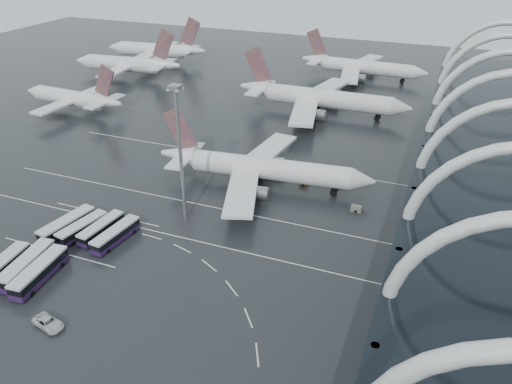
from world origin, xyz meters
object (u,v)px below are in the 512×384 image
at_px(bus_row_far_c, 39,272).
at_px(bus_row_near_c, 101,228).
at_px(floodlight_mast, 179,140).
at_px(bus_row_far_a, 2,267).
at_px(airliner_gate_c, 360,67).
at_px(bus_row_near_b, 82,228).
at_px(gse_cart_belly_b, 338,181).
at_px(jet_remote_west, 74,99).
at_px(airliner_gate_b, 319,98).
at_px(bus_row_far_b, 27,265).
at_px(gse_cart_belly_e, 304,183).
at_px(van_curve_a, 48,323).
at_px(gse_cart_belly_d, 356,209).
at_px(bus_row_near_a, 67,225).
at_px(jet_remote_mid, 129,64).
at_px(jet_remote_far, 158,50).
at_px(airliner_main, 260,168).
at_px(bus_row_near_d, 116,235).

bearing_deg(bus_row_far_c, bus_row_near_c, -9.30).
bearing_deg(floodlight_mast, bus_row_far_a, -126.81).
xyz_separation_m(airliner_gate_c, bus_row_near_b, (-31.51, -141.63, -3.13)).
bearing_deg(gse_cart_belly_b, jet_remote_west, 168.74).
relative_size(bus_row_near_c, bus_row_far_a, 0.90).
height_order(airliner_gate_b, bus_row_far_a, airliner_gate_b).
bearing_deg(bus_row_near_b, bus_row_far_b, -174.23).
relative_size(jet_remote_west, gse_cart_belly_e, 19.59).
bearing_deg(bus_row_near_b, gse_cart_belly_b, -36.37).
xyz_separation_m(jet_remote_west, bus_row_near_b, (52.98, -63.01, -3.12)).
bearing_deg(airliner_gate_c, van_curve_a, -93.48).
distance_m(van_curve_a, gse_cart_belly_d, 69.12).
height_order(bus_row_far_a, bus_row_far_c, bus_row_far_c).
bearing_deg(gse_cart_belly_d, jet_remote_west, 163.42).
xyz_separation_m(bus_row_far_c, van_curve_a, (10.08, -9.25, -1.04)).
height_order(gse_cart_belly_b, gse_cart_belly_d, gse_cart_belly_b).
distance_m(bus_row_near_a, floodlight_mast, 31.02).
bearing_deg(gse_cart_belly_d, bus_row_far_b, -139.38).
bearing_deg(jet_remote_mid, gse_cart_belly_d, 140.33).
bearing_deg(jet_remote_far, bus_row_far_b, 106.41).
bearing_deg(airliner_main, jet_remote_far, 126.50).
bearing_deg(gse_cart_belly_e, jet_remote_mid, 145.47).
height_order(jet_remote_west, gse_cart_belly_d, jet_remote_west).
bearing_deg(bus_row_far_a, airliner_main, -37.70).
distance_m(jet_remote_west, bus_row_near_c, 83.85).
bearing_deg(bus_row_near_a, bus_row_near_d, -76.76).
xyz_separation_m(airliner_gate_b, floodlight_mast, (-9.09, -79.69, 14.33)).
relative_size(jet_remote_far, gse_cart_belly_b, 19.84).
height_order(bus_row_near_d, gse_cart_belly_b, bus_row_near_d).
relative_size(jet_remote_west, bus_row_near_a, 3.05).
xyz_separation_m(jet_remote_far, bus_row_far_c, (65.13, -149.29, -3.65)).
bearing_deg(airliner_gate_c, gse_cart_belly_e, -83.59).
xyz_separation_m(airliner_main, bus_row_far_b, (-28.25, -50.12, -2.82)).
xyz_separation_m(bus_row_near_c, bus_row_far_b, (-4.95, -16.17, 0.26)).
distance_m(bus_row_far_a, floodlight_mast, 41.96).
bearing_deg(bus_row_near_d, airliner_main, -22.56).
bearing_deg(airliner_gate_b, gse_cart_belly_d, -66.66).
xyz_separation_m(airliner_gate_b, bus_row_far_a, (-31.85, -110.10, -3.49)).
relative_size(bus_row_near_d, gse_cart_belly_d, 5.23).
bearing_deg(airliner_gate_b, gse_cart_belly_e, -78.07).
bearing_deg(airliner_gate_c, jet_remote_mid, -156.39).
bearing_deg(van_curve_a, bus_row_far_c, 59.61).
relative_size(jet_remote_west, bus_row_far_b, 2.99).
relative_size(airliner_gate_c, gse_cart_belly_d, 21.97).
distance_m(jet_remote_west, bus_row_far_b, 93.50).
distance_m(bus_row_near_d, gse_cart_belly_e, 48.90).
bearing_deg(jet_remote_west, gse_cart_belly_b, 172.41).
distance_m(airliner_main, airliner_gate_b, 57.79).
xyz_separation_m(jet_remote_mid, gse_cart_belly_b, (106.04, -63.63, -4.81)).
bearing_deg(bus_row_near_d, bus_row_near_a, 99.95).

